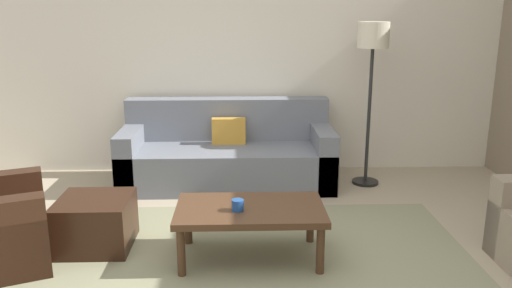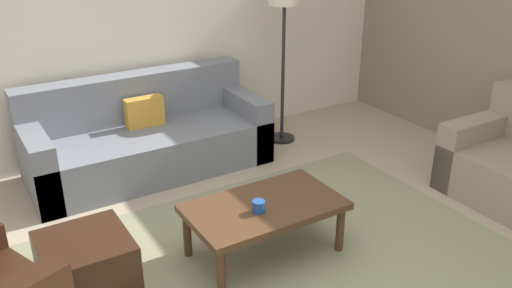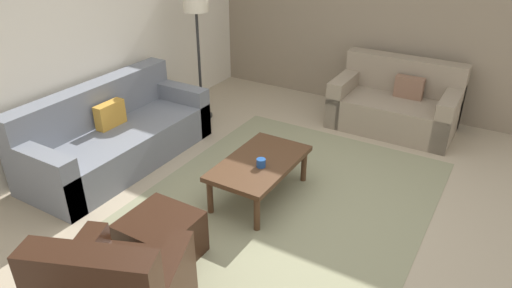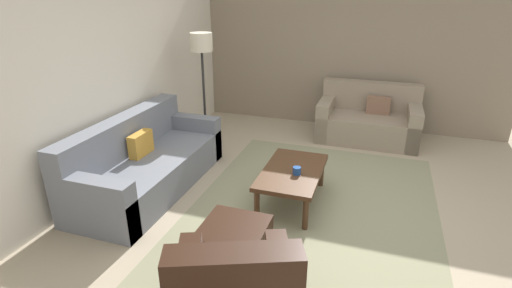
{
  "view_description": "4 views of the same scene",
  "coord_description": "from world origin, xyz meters",
  "px_view_note": "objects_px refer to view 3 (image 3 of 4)",
  "views": [
    {
      "loc": [
        -0.01,
        -3.29,
        1.82
      ],
      "look_at": [
        0.12,
        0.65,
        0.79
      ],
      "focal_mm": 36.07,
      "sensor_mm": 36.0,
      "label": 1
    },
    {
      "loc": [
        -1.71,
        -2.52,
        2.33
      ],
      "look_at": [
        0.19,
        0.59,
        0.73
      ],
      "focal_mm": 37.79,
      "sensor_mm": 36.0,
      "label": 2
    },
    {
      "loc": [
        -3.3,
        -1.69,
        2.65
      ],
      "look_at": [
        -0.05,
        0.25,
        0.66
      ],
      "focal_mm": 32.04,
      "sensor_mm": 36.0,
      "label": 3
    },
    {
      "loc": [
        -3.73,
        -0.56,
        2.32
      ],
      "look_at": [
        -0.07,
        0.66,
        0.73
      ],
      "focal_mm": 26.88,
      "sensor_mm": 36.0,
      "label": 4
    }
  ],
  "objects_px": {
    "couch_loveseat": "(396,105)",
    "ottoman": "(161,238)",
    "cup": "(261,163)",
    "coffee_table": "(260,165)",
    "couch_main": "(113,136)",
    "lamp_standing": "(196,15)"
  },
  "relations": [
    {
      "from": "couch_loveseat",
      "to": "ottoman",
      "type": "height_order",
      "value": "couch_loveseat"
    },
    {
      "from": "cup",
      "to": "coffee_table",
      "type": "bearing_deg",
      "value": 36.93
    },
    {
      "from": "couch_main",
      "to": "lamp_standing",
      "type": "relative_size",
      "value": 1.3
    },
    {
      "from": "coffee_table",
      "to": "couch_loveseat",
      "type": "bearing_deg",
      "value": -16.39
    },
    {
      "from": "couch_loveseat",
      "to": "ottoman",
      "type": "bearing_deg",
      "value": 165.46
    },
    {
      "from": "couch_main",
      "to": "ottoman",
      "type": "distance_m",
      "value": 1.88
    },
    {
      "from": "couch_main",
      "to": "lamp_standing",
      "type": "xyz_separation_m",
      "value": [
        1.49,
        -0.13,
        1.11
      ]
    },
    {
      "from": "cup",
      "to": "lamp_standing",
      "type": "height_order",
      "value": "lamp_standing"
    },
    {
      "from": "ottoman",
      "to": "cup",
      "type": "relative_size",
      "value": 6.31
    },
    {
      "from": "ottoman",
      "to": "coffee_table",
      "type": "distance_m",
      "value": 1.25
    },
    {
      "from": "cup",
      "to": "lamp_standing",
      "type": "relative_size",
      "value": 0.05
    },
    {
      "from": "couch_loveseat",
      "to": "cup",
      "type": "xyz_separation_m",
      "value": [
        -2.47,
        0.63,
        0.15
      ]
    },
    {
      "from": "lamp_standing",
      "to": "ottoman",
      "type": "bearing_deg",
      "value": -149.78
    },
    {
      "from": "couch_main",
      "to": "ottoman",
      "type": "height_order",
      "value": "couch_main"
    },
    {
      "from": "ottoman",
      "to": "coffee_table",
      "type": "xyz_separation_m",
      "value": [
        1.21,
        -0.23,
        0.16
      ]
    },
    {
      "from": "couch_loveseat",
      "to": "cup",
      "type": "height_order",
      "value": "couch_loveseat"
    },
    {
      "from": "couch_main",
      "to": "cup",
      "type": "distance_m",
      "value": 1.9
    },
    {
      "from": "coffee_table",
      "to": "lamp_standing",
      "type": "xyz_separation_m",
      "value": [
        1.29,
        1.69,
        1.05
      ]
    },
    {
      "from": "couch_loveseat",
      "to": "ottoman",
      "type": "relative_size",
      "value": 2.77
    },
    {
      "from": "coffee_table",
      "to": "lamp_standing",
      "type": "height_order",
      "value": "lamp_standing"
    },
    {
      "from": "ottoman",
      "to": "coffee_table",
      "type": "bearing_deg",
      "value": -10.83
    },
    {
      "from": "coffee_table",
      "to": "lamp_standing",
      "type": "bearing_deg",
      "value": 52.7
    }
  ]
}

